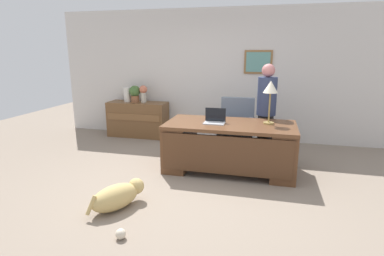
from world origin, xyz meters
The scene contains 13 objects.
ground_plane centered at (0.00, 0.00, 0.00)m, with size 12.00×12.00×0.00m, color gray.
back_wall centered at (0.00, 2.60, 1.35)m, with size 7.00×0.16×2.70m.
desk centered at (0.55, 0.67, 0.42)m, with size 1.98×0.98×0.76m.
credenza centered at (-1.68, 2.25, 0.38)m, with size 1.30×0.50×0.76m.
armchair centered at (0.55, 1.55, 0.46)m, with size 0.60×0.59×1.01m.
person_standing centered at (1.07, 1.38, 0.84)m, with size 0.32×0.32×1.64m.
dog_lying centered at (-0.58, -0.87, 0.16)m, with size 0.56×0.73×0.30m.
laptop centered at (0.31, 0.67, 0.82)m, with size 0.32×0.22×0.22m.
desk_lamp centered at (1.12, 0.81, 1.28)m, with size 0.22×0.22×0.66m.
vase_with_flowers centered at (-1.53, 2.25, 0.97)m, with size 0.17×0.17×0.37m.
vase_empty centered at (-1.92, 2.25, 0.92)m, with size 0.14×0.14×0.31m, color silver.
potted_plant centered at (-1.73, 2.25, 0.96)m, with size 0.24×0.24×0.36m.
dog_toy_ball centered at (-0.26, -1.45, 0.05)m, with size 0.11×0.11×0.11m, color beige.
Camera 1 is at (1.11, -3.97, 1.84)m, focal length 29.11 mm.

